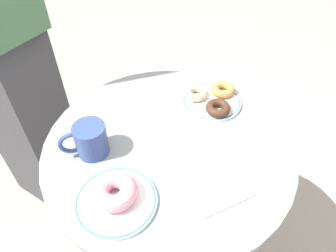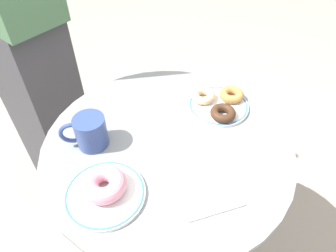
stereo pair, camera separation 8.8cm
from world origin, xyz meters
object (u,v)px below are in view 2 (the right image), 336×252
at_px(plate_left, 105,194).
at_px(donut_chocolate, 223,113).
at_px(plate_right, 218,106).
at_px(cafe_table, 167,186).
at_px(coffee_mug, 90,132).
at_px(person_figure, 17,30).
at_px(paper_napkin, 206,190).
at_px(donut_pink_frosted, 104,184).
at_px(donut_glazed, 203,96).
at_px(donut_old_fashioned, 232,95).

height_order(plate_left, donut_chocolate, donut_chocolate).
bearing_deg(plate_right, cafe_table, -172.68).
distance_m(plate_right, donut_chocolate, 0.06).
height_order(coffee_mug, person_figure, person_figure).
distance_m(donut_chocolate, paper_napkin, 0.27).
bearing_deg(cafe_table, paper_napkin, -95.10).
height_order(donut_chocolate, coffee_mug, coffee_mug).
relative_size(donut_pink_frosted, donut_glazed, 1.41).
bearing_deg(donut_pink_frosted, donut_glazed, 15.43).
height_order(plate_left, donut_glazed, donut_glazed).
bearing_deg(donut_glazed, donut_chocolate, -93.53).
height_order(cafe_table, plate_left, plate_left).
xyz_separation_m(cafe_table, donut_old_fashioned, (0.28, 0.03, 0.23)).
relative_size(plate_right, person_figure, 0.11).
xyz_separation_m(donut_glazed, coffee_mug, (-0.37, 0.05, 0.02)).
xyz_separation_m(plate_left, paper_napkin, (0.21, -0.14, -0.00)).
distance_m(donut_old_fashioned, donut_glazed, 0.09).
height_order(donut_glazed, paper_napkin, donut_glazed).
distance_m(donut_chocolate, person_figure, 0.81).
distance_m(donut_pink_frosted, donut_chocolate, 0.42).
distance_m(plate_left, donut_old_fashioned, 0.51).
distance_m(plate_left, donut_pink_frosted, 0.03).
bearing_deg(donut_pink_frosted, donut_old_fashioned, 7.45).
height_order(donut_pink_frosted, donut_glazed, donut_pink_frosted).
bearing_deg(donut_old_fashioned, plate_right, 179.34).
bearing_deg(donut_pink_frosted, donut_chocolate, 2.54).
distance_m(donut_old_fashioned, paper_napkin, 0.36).
bearing_deg(plate_left, donut_old_fashioned, 8.26).
xyz_separation_m(plate_left, person_figure, (0.06, 0.75, 0.10)).
height_order(plate_left, donut_pink_frosted, donut_pink_frosted).
bearing_deg(cafe_table, coffee_mug, 142.88).
distance_m(donut_pink_frosted, person_figure, 0.75).
bearing_deg(donut_old_fashioned, plate_left, -171.74).
bearing_deg(paper_napkin, person_figure, 99.54).
distance_m(plate_left, donut_glazed, 0.44).
height_order(paper_napkin, coffee_mug, coffee_mug).
xyz_separation_m(plate_right, donut_chocolate, (-0.03, -0.05, 0.02)).
bearing_deg(donut_chocolate, person_figure, 116.60).
height_order(plate_left, plate_right, same).
bearing_deg(cafe_table, person_figure, 103.22).
distance_m(donut_pink_frosted, coffee_mug, 0.17).
xyz_separation_m(cafe_table, plate_right, (0.22, 0.03, 0.22)).
relative_size(plate_right, donut_chocolate, 2.45).
xyz_separation_m(plate_right, donut_glazed, (-0.02, 0.05, 0.02)).
relative_size(cafe_table, coffee_mug, 6.26).
bearing_deg(donut_chocolate, plate_right, 59.47).
height_order(cafe_table, paper_napkin, paper_napkin).
height_order(donut_chocolate, paper_napkin, donut_chocolate).
height_order(plate_left, person_figure, person_figure).
bearing_deg(person_figure, donut_glazed, -59.51).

